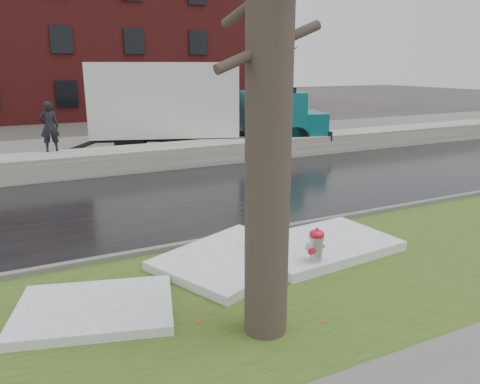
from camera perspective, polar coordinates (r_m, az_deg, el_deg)
name	(u,v)px	position (r m, az deg, el deg)	size (l,w,h in m)	color
ground	(248,259)	(8.86, 1.02, -8.17)	(120.00, 120.00, 0.00)	#47423D
verge	(283,285)	(7.86, 5.32, -11.23)	(60.00, 4.50, 0.04)	#2C4B19
road	(172,199)	(12.78, -8.35, -0.84)	(60.00, 7.00, 0.03)	black
parking_lot	(108,150)	(20.85, -15.80, 4.98)	(60.00, 9.00, 0.03)	slate
curb	(226,238)	(9.66, -1.73, -5.68)	(60.00, 0.15, 0.14)	slate
snowbank	(132,159)	(16.64, -12.99, 3.95)	(60.00, 1.60, 0.75)	#BBB6AB
brick_building	(84,44)	(37.67, -18.53, 16.73)	(26.00, 12.00, 10.00)	maroon
bg_tree_right	(289,68)	(36.94, 6.01, 14.85)	(1.40, 1.62, 6.50)	brown
fire_hydrant	(316,248)	(8.24, 9.25, -6.76)	(0.39, 0.37, 0.79)	#A0A3A8
tree	(270,53)	(5.67, 3.64, 16.55)	(1.49, 1.76, 7.17)	brown
box_truck	(194,106)	(19.32, -5.65, 10.41)	(10.86, 5.34, 3.63)	black
worker	(49,127)	(16.66, -22.23, 7.40)	(0.60, 0.39, 1.64)	black
snow_patch_near	(234,258)	(8.58, -0.72, -8.08)	(2.60, 2.00, 0.16)	white
snow_patch_far	(95,309)	(7.27, -17.29, -13.45)	(2.20, 1.60, 0.14)	white
snow_patch_side	(321,245)	(9.27, 9.80, -6.43)	(2.80, 1.80, 0.18)	white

